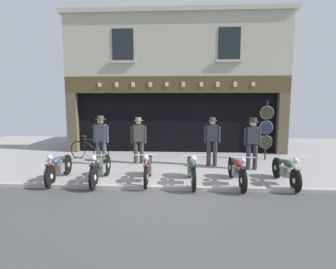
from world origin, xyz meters
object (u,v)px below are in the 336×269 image
Objects in this scene: salesman_right at (212,139)px; tyre_sign_pole at (266,128)px; motorcycle_center_left at (148,167)px; motorcycle_center at (191,169)px; salesman_left at (101,137)px; leaning_bicycle at (89,150)px; shopkeeper_center at (139,138)px; motorcycle_left at (100,167)px; motorcycle_far_left at (59,167)px; advert_board_near at (124,117)px; assistant_far_right at (252,141)px; motorcycle_center_right at (237,170)px; advert_board_far at (98,117)px; motorcycle_right at (286,170)px.

salesman_right is 0.75× the size of tyre_sign_pole.
motorcycle_center_left is 1.23m from motorcycle_center.
salesman_left is 1.30m from leaning_bicycle.
shopkeeper_center is (-1.87, 2.40, 0.50)m from motorcycle_center.
salesman_right is (3.34, 2.18, 0.52)m from motorcycle_left.
motorcycle_far_left is 5.07m from salesman_right.
advert_board_near is at bearing 166.17° from leaning_bicycle.
tyre_sign_pole is at bearing -120.81° from assistant_far_right.
salesman_left is 1.04× the size of shopkeeper_center.
advert_board_near is (-1.02, 2.35, 0.60)m from shopkeeper_center.
salesman_right is at bearing -80.47° from motorcycle_center_right.
motorcycle_center_right is (5.05, -0.07, 0.00)m from motorcycle_far_left.
advert_board_far is at bearing 168.45° from tyre_sign_pole.
shopkeeper_center reaches higher than motorcycle_center_right.
salesman_left is 1.34m from shopkeeper_center.
motorcycle_center_left is at bearing 50.54° from salesman_right.
motorcycle_center is at bearing 175.53° from motorcycle_far_left.
motorcycle_right is (6.40, 0.02, -0.01)m from motorcycle_far_left.
advert_board_far is at bearing -28.18° from assistant_far_right.
advert_board_near is 2.34m from leaning_bicycle.
assistant_far_right is (5.23, -0.43, -0.01)m from salesman_left.
tyre_sign_pole is at bearing -13.81° from advert_board_near.
advert_board_near reaches higher than motorcycle_left.
motorcycle_far_left is 2.95m from leaning_bicycle.
assistant_far_right is at bearing -167.97° from motorcycle_far_left.
motorcycle_center_right reaches higher than motorcycle_center_left.
motorcycle_center is at bearing 38.02° from assistant_far_right.
motorcycle_far_left is 1.96× the size of advert_board_near.
motorcycle_center_left is 1.15× the size of shopkeeper_center.
leaning_bicycle is (-1.36, 3.00, -0.05)m from motorcycle_left.
shopkeeper_center reaches higher than motorcycle_right.
motorcycle_center_right is 3.84m from tyre_sign_pole.
motorcycle_far_left is 7.54m from tyre_sign_pole.
advert_board_far is (-1.18, 0.00, 0.02)m from advert_board_near.
assistant_far_right is (-0.55, 1.63, 0.56)m from motorcycle_right.
advert_board_near is (0.29, 2.62, 0.54)m from salesman_left.
salesman_left is (-0.61, 2.13, 0.56)m from motorcycle_left.
advert_board_near is at bearing -0.00° from advert_board_far.
tyre_sign_pole is 7.17m from advert_board_far.
tyre_sign_pole is (4.17, 3.21, 0.82)m from motorcycle_center_left.
salesman_left reaches higher than motorcycle_left.
shopkeeper_center is 0.99× the size of salesman_right.
motorcycle_far_left is at bearing 19.31° from leaning_bicycle.
salesman_left is 1.01× the size of assistant_far_right.
advert_board_far is (-1.51, 4.76, 1.12)m from motorcycle_left.
assistant_far_right reaches higher than shopkeeper_center.
assistant_far_right is (3.27, 1.59, 0.56)m from motorcycle_center_left.
advert_board_near is at bearing 166.19° from tyre_sign_pole.
advert_board_far is at bearing -90.42° from motorcycle_far_left.
motorcycle_left is 2.55m from shopkeeper_center.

